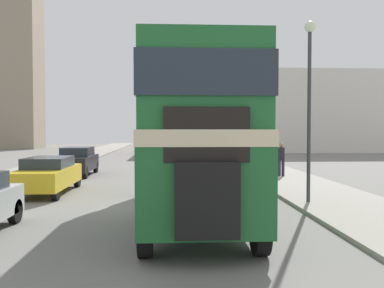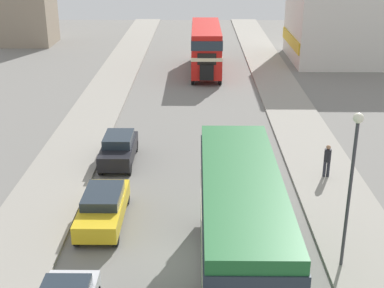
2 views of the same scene
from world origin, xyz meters
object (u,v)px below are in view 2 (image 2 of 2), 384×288
at_px(bus_distant, 206,45).
at_px(pedestrian_walking, 327,159).
at_px(car_parked_far, 119,149).
at_px(street_lamp, 352,169).
at_px(double_decker_bus, 240,225).
at_px(car_parked_mid, 103,207).

bearing_deg(bus_distant, pedestrian_walking, -75.56).
height_order(bus_distant, pedestrian_walking, bus_distant).
height_order(car_parked_far, street_lamp, street_lamp).
bearing_deg(car_parked_far, pedestrian_walking, -10.47).
xyz_separation_m(double_decker_bus, pedestrian_walking, (5.03, 9.06, -1.49)).
height_order(double_decker_bus, car_parked_far, double_decker_bus).
bearing_deg(double_decker_bus, street_lamp, 19.86).
bearing_deg(street_lamp, car_parked_mid, 160.99).
height_order(double_decker_bus, car_parked_mid, double_decker_bus).
relative_size(bus_distant, car_parked_far, 2.58).
bearing_deg(car_parked_far, car_parked_mid, -88.00).
bearing_deg(car_parked_mid, street_lamp, -19.01).
relative_size(car_parked_mid, pedestrian_walking, 2.62).
relative_size(pedestrian_walking, street_lamp, 0.29).
relative_size(bus_distant, street_lamp, 1.77).
height_order(car_parked_mid, car_parked_far, car_parked_far).
bearing_deg(street_lamp, double_decker_bus, -160.14).
xyz_separation_m(double_decker_bus, car_parked_far, (-5.61, 11.02, -1.78)).
bearing_deg(double_decker_bus, bus_distant, 91.26).
xyz_separation_m(car_parked_mid, pedestrian_walking, (10.41, 4.46, 0.34)).
relative_size(double_decker_bus, car_parked_mid, 2.24).
bearing_deg(street_lamp, car_parked_far, 134.62).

